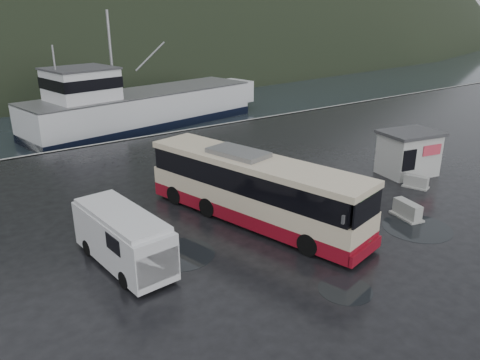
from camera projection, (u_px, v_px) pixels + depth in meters
ground at (284, 227)px, 23.05m from camera, size 160.00×160.00×0.00m
quay_edge at (125, 140)px, 38.34m from camera, size 160.00×0.60×1.50m
coach_bus at (253, 220)px, 23.86m from camera, size 5.90×12.89×3.54m
white_van at (125, 263)px, 19.80m from camera, size 2.48×5.90×2.40m
waste_bin_left at (292, 223)px, 23.52m from camera, size 1.01×1.01×1.28m
waste_bin_right at (296, 226)px, 23.23m from camera, size 1.30×1.30×1.61m
dome_tent at (348, 246)px, 21.24m from camera, size 2.32×2.94×1.04m
ticket_kiosk at (406, 174)px, 30.50m from camera, size 4.09×3.39×2.84m
jersey_barrier_a at (406, 217)px, 24.15m from camera, size 1.21×1.87×0.86m
jersey_barrier_b at (415, 187)px, 28.21m from camera, size 1.16×1.62×0.73m
fishing_trawler at (145, 112)px, 48.66m from camera, size 29.72×11.30×11.62m
puddles at (319, 227)px, 23.08m from camera, size 14.93×12.67×0.01m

